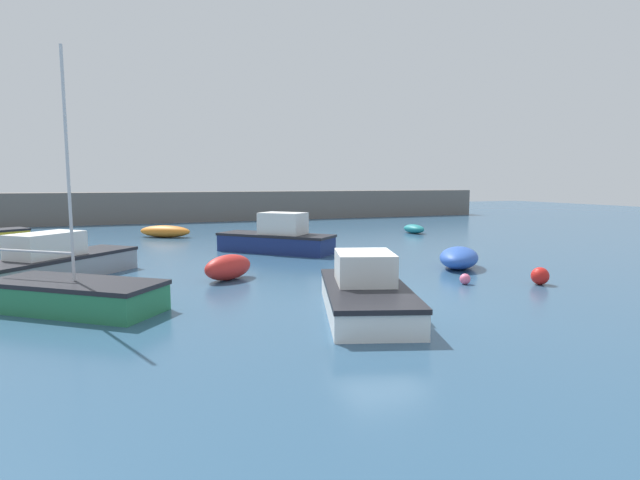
# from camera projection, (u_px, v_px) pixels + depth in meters

# --- Properties ---
(ground_plane) EXTENTS (120.00, 120.00, 0.20)m
(ground_plane) POSITION_uv_depth(u_px,v_px,m) (380.00, 307.00, 14.19)
(ground_plane) COLOR #2D5170
(harbor_breakwater) EXTENTS (54.06, 3.39, 2.57)m
(harbor_breakwater) POSITION_uv_depth(u_px,v_px,m) (207.00, 206.00, 44.32)
(harbor_breakwater) COLOR #66605B
(harbor_breakwater) RESTS_ON ground_plane
(motorboat_with_cabin) EXTENTS (5.33, 5.42, 1.96)m
(motorboat_with_cabin) POSITION_uv_depth(u_px,v_px,m) (277.00, 238.00, 24.30)
(motorboat_with_cabin) COLOR navy
(motorboat_with_cabin) RESTS_ON ground_plane
(sailboat_tall_mast) EXTENTS (4.86, 4.38, 6.88)m
(sailboat_tall_mast) POSITION_uv_depth(u_px,v_px,m) (75.00, 295.00, 13.27)
(sailboat_tall_mast) COLOR #287A4C
(sailboat_tall_mast) RESTS_ON ground_plane
(dinghy_near_pier) EXTENTS (1.03, 1.99, 0.59)m
(dinghy_near_pier) POSITION_uv_depth(u_px,v_px,m) (414.00, 229.00, 33.43)
(dinghy_near_pier) COLOR teal
(dinghy_near_pier) RESTS_ON ground_plane
(fishing_dinghy_green) EXTENTS (2.21, 1.90, 0.89)m
(fishing_dinghy_green) POSITION_uv_depth(u_px,v_px,m) (228.00, 267.00, 17.54)
(fishing_dinghy_green) COLOR red
(fishing_dinghy_green) RESTS_ON ground_plane
(rowboat_blue_near) EXTENTS (2.85, 2.98, 0.85)m
(rowboat_blue_near) POSITION_uv_depth(u_px,v_px,m) (459.00, 258.00, 19.88)
(rowboat_blue_near) COLOR #2D56B7
(rowboat_blue_near) RESTS_ON ground_plane
(motorboat_grey_hull) EXTENTS (5.40, 5.69, 1.70)m
(motorboat_grey_hull) POSITION_uv_depth(u_px,v_px,m) (55.00, 262.00, 17.50)
(motorboat_grey_hull) COLOR gray
(motorboat_grey_hull) RESTS_ON ground_plane
(cabin_cruiser_white) EXTENTS (3.59, 5.48, 1.57)m
(cabin_cruiser_white) POSITION_uv_depth(u_px,v_px,m) (366.00, 292.00, 13.13)
(cabin_cruiser_white) COLOR white
(cabin_cruiser_white) RESTS_ON ground_plane
(open_tender_yellow) EXTENTS (3.41, 2.77, 0.74)m
(open_tender_yellow) POSITION_uv_depth(u_px,v_px,m) (165.00, 231.00, 31.00)
(open_tender_yellow) COLOR orange
(open_tender_yellow) RESTS_ON ground_plane
(mooring_buoy_pink) EXTENTS (0.36, 0.36, 0.36)m
(mooring_buoy_pink) POSITION_uv_depth(u_px,v_px,m) (465.00, 279.00, 16.76)
(mooring_buoy_pink) COLOR #EA668C
(mooring_buoy_pink) RESTS_ON ground_plane
(mooring_buoy_red) EXTENTS (0.59, 0.59, 0.59)m
(mooring_buoy_red) POSITION_uv_depth(u_px,v_px,m) (540.00, 276.00, 16.71)
(mooring_buoy_red) COLOR red
(mooring_buoy_red) RESTS_ON ground_plane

